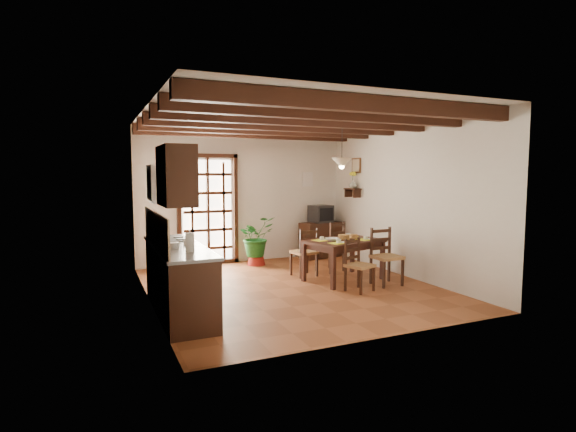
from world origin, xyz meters
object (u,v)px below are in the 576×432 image
dining_table (344,245)px  sideboard (321,240)px  chair_far_right (331,256)px  pendant_lamp (342,162)px  crt_tv (321,214)px  potted_plant (256,237)px  chair_near_right (386,267)px  kitchen_counter (178,278)px  chair_near_left (359,275)px  chair_far_left (304,261)px

dining_table → sideboard: 2.23m
chair_far_right → pendant_lamp: size_ratio=1.14×
crt_tv → potted_plant: potted_plant is taller
chair_near_right → crt_tv: crt_tv is taller
kitchen_counter → chair_far_right: kitchen_counter is taller
sideboard → chair_near_left: bearing=-117.2°
kitchen_counter → chair_far_left: bearing=27.1°
dining_table → crt_tv: size_ratio=2.91×
chair_far_left → potted_plant: bearing=-77.4°
kitchen_counter → sideboard: kitchen_counter is taller
dining_table → chair_far_right: chair_far_right is taller
chair_near_left → pendant_lamp: 2.00m
dining_table → potted_plant: size_ratio=0.70×
chair_near_left → pendant_lamp: pendant_lamp is taller
chair_far_left → chair_near_right: bearing=123.6°
sideboard → potted_plant: potted_plant is taller
chair_far_left → chair_far_right: chair_far_right is taller
sideboard → crt_tv: 0.59m
chair_near_right → chair_far_right: size_ratio=1.00×
crt_tv → sideboard: bearing=79.6°
kitchen_counter → chair_near_left: 2.85m
crt_tv → chair_far_right: bearing=-120.7°
chair_near_left → chair_near_right: size_ratio=0.87×
dining_table → crt_tv: bearing=58.2°
chair_far_left → crt_tv: 2.05m
kitchen_counter → crt_tv: kitchen_counter is taller
chair_far_left → crt_tv: crt_tv is taller
kitchen_counter → crt_tv: 4.65m
crt_tv → chair_near_left: bearing=-116.4°
chair_near_left → chair_far_right: chair_far_right is taller
dining_table → chair_far_right: bearing=63.8°
kitchen_counter → sideboard: (3.66, 2.83, -0.08)m
kitchen_counter → chair_far_left: 2.82m
chair_near_right → crt_tv: 2.77m
chair_near_left → potted_plant: bearing=88.0°
chair_near_left → chair_near_right: (0.64, 0.17, 0.04)m
dining_table → crt_tv: 2.24m
chair_far_left → sideboard: size_ratio=0.96×
kitchen_counter → crt_tv: size_ratio=4.40×
dining_table → chair_near_right: (0.49, -0.57, -0.32)m
chair_near_left → potted_plant: (-0.80, 2.62, 0.31)m
chair_far_left → chair_far_right: size_ratio=0.92×
chair_far_right → crt_tv: bearing=-129.7°
sideboard → pendant_lamp: pendant_lamp is taller
chair_near_left → sideboard: 2.97m
dining_table → crt_tv: crt_tv is taller
pendant_lamp → chair_far_right: bearing=76.4°
chair_far_left → crt_tv: bearing=-133.9°
chair_far_right → sideboard: (0.51, 1.38, 0.09)m
chair_far_left → chair_far_right: (0.64, 0.16, 0.02)m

